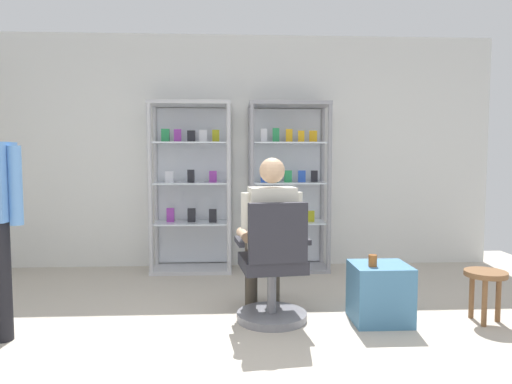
{
  "coord_description": "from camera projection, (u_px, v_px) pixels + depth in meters",
  "views": [
    {
      "loc": [
        -0.09,
        -2.54,
        1.3
      ],
      "look_at": [
        0.11,
        1.37,
        1.0
      ],
      "focal_mm": 32.66,
      "sensor_mm": 36.0,
      "label": 1
    }
  ],
  "objects": [
    {
      "name": "display_cabinet_left",
      "position": [
        192.0,
        186.0,
        5.28
      ],
      "size": [
        0.9,
        0.45,
        1.9
      ],
      "color": "#B7B7BC",
      "rests_on": "ground"
    },
    {
      "name": "wooden_stool",
      "position": [
        485.0,
        281.0,
        3.64
      ],
      "size": [
        0.32,
        0.32,
        0.41
      ],
      "color": "brown",
      "rests_on": "ground"
    },
    {
      "name": "display_cabinet_right",
      "position": [
        288.0,
        185.0,
        5.34
      ],
      "size": [
        0.9,
        0.45,
        1.9
      ],
      "color": "gray",
      "rests_on": "ground"
    },
    {
      "name": "back_wall",
      "position": [
        240.0,
        152.0,
        5.52
      ],
      "size": [
        6.0,
        0.1,
        2.7
      ],
      "primitive_type": "cube",
      "color": "silver",
      "rests_on": "ground"
    },
    {
      "name": "office_chair",
      "position": [
        273.0,
        273.0,
        3.63
      ],
      "size": [
        0.59,
        0.56,
        0.96
      ],
      "color": "slate",
      "rests_on": "ground"
    },
    {
      "name": "tea_glass",
      "position": [
        373.0,
        261.0,
        3.57
      ],
      "size": [
        0.07,
        0.07,
        0.09
      ],
      "primitive_type": "cylinder",
      "color": "brown",
      "rests_on": "storage_crate"
    },
    {
      "name": "seated_shopkeeper",
      "position": [
        269.0,
        229.0,
        3.76
      ],
      "size": [
        0.52,
        0.6,
        1.29
      ],
      "color": "#3F382D",
      "rests_on": "ground"
    },
    {
      "name": "storage_crate",
      "position": [
        380.0,
        293.0,
        3.66
      ],
      "size": [
        0.44,
        0.41,
        0.46
      ],
      "primitive_type": "cube",
      "color": "teal",
      "rests_on": "ground"
    }
  ]
}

